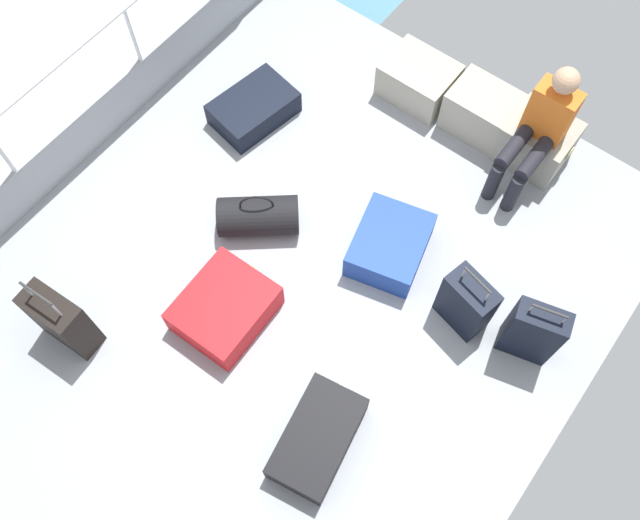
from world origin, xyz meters
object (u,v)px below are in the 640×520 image
suitcase_2 (254,108)px  suitcase_4 (225,308)px  suitcase_1 (466,303)px  duffel_bag (258,216)px  suitcase_0 (317,438)px  cargo_crate_0 (419,80)px  cargo_crate_2 (537,142)px  passenger_seated (540,129)px  suitcase_3 (62,320)px  suitcase_6 (390,245)px  cargo_crate_1 (482,111)px  suitcase_5 (533,332)px

suitcase_2 → suitcase_4: bearing=-56.7°
suitcase_1 → suitcase_2: suitcase_1 is taller
duffel_bag → suitcase_1: bearing=10.6°
suitcase_0 → cargo_crate_0: bearing=111.5°
cargo_crate_2 → suitcase_4: cargo_crate_2 is taller
cargo_crate_0 → suitcase_4: cargo_crate_0 is taller
passenger_seated → suitcase_3: passenger_seated is taller
suitcase_6 → cargo_crate_2: bearing=73.7°
suitcase_1 → cargo_crate_2: bearing=100.7°
cargo_crate_0 → suitcase_6: cargo_crate_0 is taller
suitcase_2 → duffel_bag: bearing=-48.0°
suitcase_1 → duffel_bag: bearing=-169.4°
cargo_crate_1 → duffel_bag: 2.11m
suitcase_1 → duffel_bag: (-1.71, -0.32, -0.12)m
cargo_crate_1 → suitcase_6: 1.49m
passenger_seated → suitcase_3: size_ratio=1.39×
passenger_seated → cargo_crate_2: bearing=90.0°
suitcase_1 → duffel_bag: 1.74m
cargo_crate_0 → cargo_crate_2: bearing=1.5°
cargo_crate_2 → suitcase_6: cargo_crate_2 is taller
passenger_seated → suitcase_4: (-1.11, -2.49, -0.45)m
suitcase_6 → cargo_crate_1: bearing=93.7°
cargo_crate_2 → suitcase_0: size_ratio=0.69×
cargo_crate_1 → suitcase_5: suitcase_5 is taller
suitcase_3 → duffel_bag: 1.65m
cargo_crate_0 → cargo_crate_2: 1.16m
suitcase_0 → suitcase_6: (-0.45, 1.51, 0.02)m
suitcase_1 → suitcase_5: (0.49, 0.08, 0.04)m
suitcase_1 → suitcase_6: 0.76m
duffel_bag → suitcase_5: bearing=10.2°
suitcase_5 → suitcase_6: suitcase_5 is taller
cargo_crate_1 → passenger_seated: 0.68m
cargo_crate_2 → duffel_bag: size_ratio=0.82×
suitcase_2 → duffel_bag: 1.10m
passenger_seated → suitcase_4: 2.76m
suitcase_0 → duffel_bag: (-1.42, 1.08, 0.04)m
cargo_crate_1 → suitcase_4: size_ratio=0.85×
suitcase_2 → suitcase_5: 2.97m
suitcase_2 → suitcase_5: size_ratio=1.05×
cargo_crate_0 → suitcase_4: size_ratio=0.90×
passenger_seated → suitcase_4: passenger_seated is taller
cargo_crate_1 → suitcase_4: bearing=-102.3°
suitcase_2 → duffel_bag: (0.73, -0.81, 0.05)m
suitcase_0 → duffel_bag: duffel_bag is taller
suitcase_3 → suitcase_5: size_ratio=1.09×
passenger_seated → suitcase_1: bearing=-78.0°
cargo_crate_2 → passenger_seated: passenger_seated is taller
cargo_crate_0 → duffel_bag: duffel_bag is taller
cargo_crate_0 → duffel_bag: size_ratio=0.92×
suitcase_2 → suitcase_3: suitcase_3 is taller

